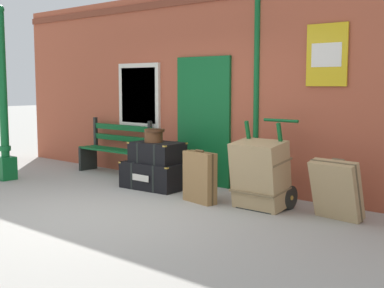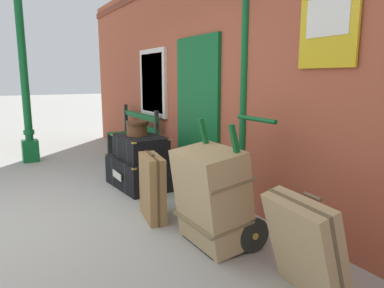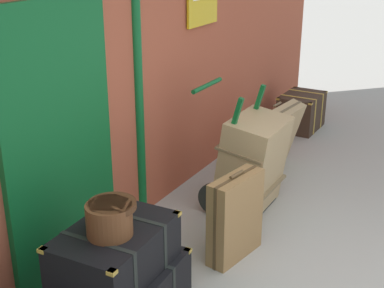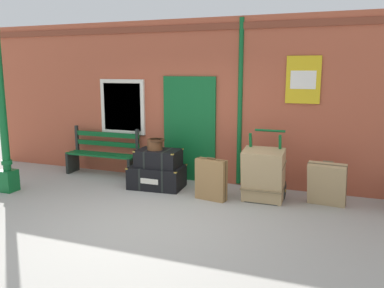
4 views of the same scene
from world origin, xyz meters
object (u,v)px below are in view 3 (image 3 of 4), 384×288
Objects in this scene: suitcase_beige at (278,137)px; suitcase_caramel at (235,217)px; porters_trolley at (235,178)px; large_brown_trunk at (252,163)px; steamer_trunk_middle at (115,251)px; round_hatbox at (110,217)px; corner_trunk at (301,111)px.

suitcase_caramel is (-1.88, -0.35, -0.02)m from suitcase_beige.
large_brown_trunk is at bearing -90.00° from porters_trolley.
porters_trolley is 0.27m from large_brown_trunk.
steamer_trunk_middle is 2.52× the size of round_hatbox.
porters_trolley is 1.56× the size of suitcase_caramel.
steamer_trunk_middle is at bearing 164.50° from suitcase_caramel.
steamer_trunk_middle is 1.22m from suitcase_caramel.
suitcase_caramel is at bearing -154.69° from porters_trolley.
steamer_trunk_middle is 1.10× the size of suitcase_caramel.
large_brown_trunk is (2.01, -0.09, -0.11)m from steamer_trunk_middle.
large_brown_trunk is 1.34× the size of corner_trunk.
suitcase_beige is at bearing 0.63° from steamer_trunk_middle.
suitcase_beige is at bearing -2.94° from porters_trolley.
porters_trolley is 1.03m from suitcase_beige.
corner_trunk is at bearing 3.07° from steamer_trunk_middle.
porters_trolley is at bearing 25.31° from suitcase_caramel.
round_hatbox is 0.44× the size of suitcase_caramel.
large_brown_trunk is at bearing -2.04° from round_hatbox.
suitcase_beige is at bearing 0.96° from round_hatbox.
corner_trunk is (2.46, 0.15, -0.03)m from porters_trolley.
steamer_trunk_middle is 0.89× the size of large_brown_trunk.
suitcase_beige is (1.02, 0.13, -0.09)m from large_brown_trunk.
suitcase_caramel is 1.08× the size of corner_trunk.
large_brown_trunk reaches higher than corner_trunk.
suitcase_beige reaches higher than suitcase_caramel.
steamer_trunk_middle is at bearing -176.93° from corner_trunk.
steamer_trunk_middle is at bearing 177.37° from large_brown_trunk.
corner_trunk is at bearing 8.20° from suitcase_beige.
round_hatbox reaches higher than suitcase_beige.
porters_trolley is at bearing 177.06° from suitcase_beige.
steamer_trunk_middle is 2.04m from porters_trolley.
round_hatbox reaches higher than steamer_trunk_middle.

